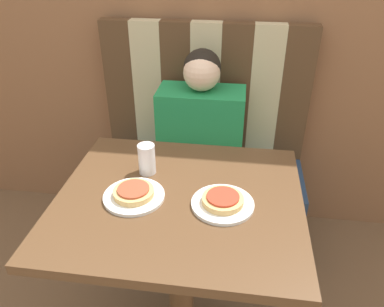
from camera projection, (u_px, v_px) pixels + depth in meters
booth_seat at (200, 204)px, 2.09m from camera, size 1.06×0.46×0.47m
booth_backrest at (206, 92)px, 1.95m from camera, size 1.06×0.07×0.70m
dining_table at (180, 223)px, 1.33m from camera, size 0.83×0.73×0.78m
person at (201, 120)px, 1.82m from camera, size 0.41×0.22×0.62m
plate_left at (134, 196)px, 1.26m from camera, size 0.21×0.21×0.01m
plate_right at (223, 204)px, 1.23m from camera, size 0.21×0.21×0.01m
pizza_left at (134, 192)px, 1.25m from camera, size 0.14×0.14×0.03m
pizza_right at (223, 199)px, 1.22m from camera, size 0.14×0.14×0.03m
drinking_cup at (147, 159)px, 1.37m from camera, size 0.06×0.06×0.12m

